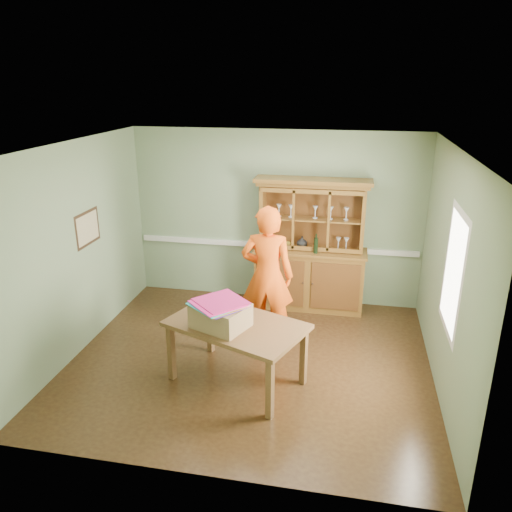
% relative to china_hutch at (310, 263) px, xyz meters
% --- Properties ---
extents(floor, '(4.50, 4.50, 0.00)m').
position_rel_china_hutch_xyz_m(floor, '(-0.58, -1.77, -0.71)').
color(floor, '#483017').
rests_on(floor, ground).
extents(ceiling, '(4.50, 4.50, 0.00)m').
position_rel_china_hutch_xyz_m(ceiling, '(-0.58, -1.77, 1.99)').
color(ceiling, white).
rests_on(ceiling, wall_back).
extents(wall_back, '(4.50, 0.00, 4.50)m').
position_rel_china_hutch_xyz_m(wall_back, '(-0.58, 0.23, 0.64)').
color(wall_back, gray).
rests_on(wall_back, floor).
extents(wall_left, '(0.00, 4.00, 4.00)m').
position_rel_china_hutch_xyz_m(wall_left, '(-2.83, -1.77, 0.64)').
color(wall_left, gray).
rests_on(wall_left, floor).
extents(wall_right, '(0.00, 4.00, 4.00)m').
position_rel_china_hutch_xyz_m(wall_right, '(1.67, -1.77, 0.64)').
color(wall_right, gray).
rests_on(wall_right, floor).
extents(wall_front, '(4.50, 0.00, 4.50)m').
position_rel_china_hutch_xyz_m(wall_front, '(-0.58, -3.77, 0.64)').
color(wall_front, gray).
rests_on(wall_front, floor).
extents(chair_rail, '(4.41, 0.05, 0.08)m').
position_rel_china_hutch_xyz_m(chair_rail, '(-0.58, 0.20, 0.19)').
color(chair_rail, silver).
rests_on(chair_rail, wall_back).
extents(framed_map, '(0.03, 0.60, 0.46)m').
position_rel_china_hutch_xyz_m(framed_map, '(-2.81, -1.47, 0.84)').
color(framed_map, '#332214').
rests_on(framed_map, wall_left).
extents(window_panel, '(0.03, 0.96, 1.36)m').
position_rel_china_hutch_xyz_m(window_panel, '(1.65, -2.07, 0.79)').
color(window_panel, silver).
rests_on(window_panel, wall_right).
extents(china_hutch, '(1.72, 0.57, 2.02)m').
position_rel_china_hutch_xyz_m(china_hutch, '(0.00, 0.00, 0.00)').
color(china_hutch, brown).
rests_on(china_hutch, floor).
extents(dining_table, '(1.76, 1.42, 0.76)m').
position_rel_china_hutch_xyz_m(dining_table, '(-0.64, -2.24, -0.04)').
color(dining_table, brown).
rests_on(dining_table, floor).
extents(cardboard_box, '(0.71, 0.64, 0.27)m').
position_rel_china_hutch_xyz_m(cardboard_box, '(-0.79, -2.35, 0.19)').
color(cardboard_box, '#91724A').
rests_on(cardboard_box, dining_table).
extents(kite_stack, '(0.69, 0.69, 0.06)m').
position_rel_china_hutch_xyz_m(kite_stack, '(-0.80, -2.39, 0.35)').
color(kite_stack, '#451EC5').
rests_on(kite_stack, cardboard_box).
extents(person, '(0.71, 0.47, 1.90)m').
position_rel_china_hutch_xyz_m(person, '(-0.46, -1.21, 0.24)').
color(person, '#F7560F').
rests_on(person, floor).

